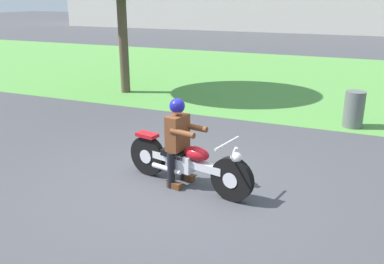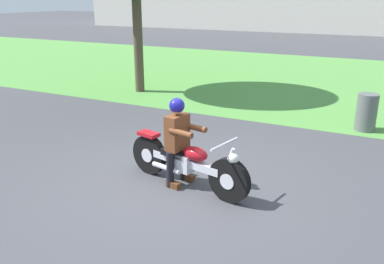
{
  "view_description": "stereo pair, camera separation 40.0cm",
  "coord_description": "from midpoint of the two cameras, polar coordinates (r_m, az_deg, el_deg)",
  "views": [
    {
      "loc": [
        2.57,
        -5.27,
        2.89
      ],
      "look_at": [
        0.2,
        0.29,
        0.85
      ],
      "focal_mm": 37.9,
      "sensor_mm": 36.0,
      "label": 1
    },
    {
      "loc": [
        2.93,
        -5.11,
        2.89
      ],
      "look_at": [
        0.2,
        0.29,
        0.85
      ],
      "focal_mm": 37.9,
      "sensor_mm": 36.0,
      "label": 2
    }
  ],
  "objects": [
    {
      "name": "ground",
      "position": [
        6.55,
        -4.43,
        -7.63
      ],
      "size": [
        120.0,
        120.0,
        0.0
      ],
      "primitive_type": "plane",
      "color": "#424247"
    },
    {
      "name": "grass_verge",
      "position": [
        15.63,
        12.61,
        7.53
      ],
      "size": [
        60.0,
        12.0,
        0.01
      ],
      "primitive_type": "cube",
      "color": "#549342",
      "rests_on": "ground"
    },
    {
      "name": "motorcycle_lead",
      "position": [
        6.37,
        -2.48,
        -4.36
      ],
      "size": [
        2.27,
        0.77,
        0.9
      ],
      "rotation": [
        0.0,
        0.0,
        -0.21
      ],
      "color": "black",
      "rests_on": "ground"
    },
    {
      "name": "rider_lead",
      "position": [
        6.31,
        -3.73,
        -0.46
      ],
      "size": [
        0.61,
        0.54,
        1.42
      ],
      "rotation": [
        0.0,
        0.0,
        -0.21
      ],
      "color": "black",
      "rests_on": "ground"
    },
    {
      "name": "trash_can",
      "position": [
        9.93,
        20.77,
        2.99
      ],
      "size": [
        0.45,
        0.45,
        0.84
      ],
      "primitive_type": "cylinder",
      "color": "#595E5B",
      "rests_on": "ground"
    }
  ]
}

